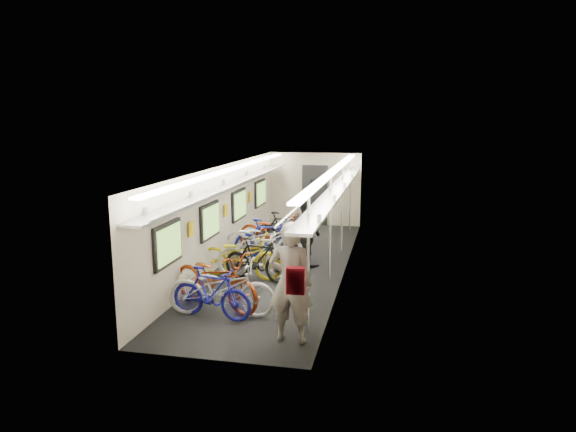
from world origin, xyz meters
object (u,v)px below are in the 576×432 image
at_px(passenger_mid, 307,232).
at_px(bicycle_0, 221,288).
at_px(passenger_near, 291,283).
at_px(backpack, 296,280).
at_px(bicycle_1, 211,293).

bearing_deg(passenger_mid, bicycle_0, 116.26).
bearing_deg(passenger_near, backpack, 109.22).
bearing_deg(passenger_mid, passenger_near, 137.72).
distance_m(bicycle_1, passenger_near, 1.78).
xyz_separation_m(bicycle_1, passenger_mid, (1.08, 3.67, 0.34)).
relative_size(passenger_mid, backpack, 4.28).
distance_m(bicycle_0, passenger_mid, 3.66).
distance_m(passenger_mid, backpack, 5.17).
xyz_separation_m(passenger_near, passenger_mid, (-0.49, 4.32, -0.17)).
bearing_deg(backpack, passenger_mid, 94.52).
xyz_separation_m(passenger_mid, backpack, (0.72, -5.10, 0.47)).
xyz_separation_m(bicycle_0, passenger_mid, (0.94, 3.52, 0.29)).
distance_m(bicycle_0, backpack, 2.41).
bearing_deg(bicycle_1, passenger_mid, -6.73).
height_order(bicycle_0, passenger_mid, passenger_mid).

